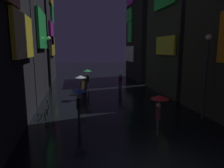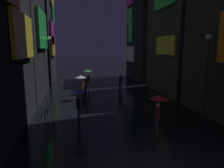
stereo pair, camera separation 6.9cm
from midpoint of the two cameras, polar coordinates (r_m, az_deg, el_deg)
The scene contains 12 objects.
building_left_far at distance 28.41m, azimuth -20.95°, elevation 15.27°, with size 4.25×8.14×14.47m.
building_right_mid at distance 21.17m, azimuth 18.95°, elevation 14.54°, with size 4.25×7.24×12.36m.
building_right_far at distance 29.46m, azimuth 10.08°, elevation 15.75°, with size 4.25×7.25×14.67m.
pedestrian_midstreet_centre_clear at distance 17.11m, azimuth -8.69°, elevation 0.97°, with size 0.90×0.90×2.12m.
pedestrian_foreground_left_clear at distance 21.03m, azimuth 2.85°, elevation 2.75°, with size 0.90×0.90×2.12m.
pedestrian_midstreet_left_red at distance 10.13m, azimuth 13.43°, elevation -5.49°, with size 0.90×0.90×2.12m.
pedestrian_near_crossing_black at distance 19.34m, azimuth -7.28°, elevation 2.04°, with size 0.90×0.90×2.12m.
pedestrian_foreground_right_blue at distance 11.67m, azimuth -9.40°, elevation -3.30°, with size 0.90×0.90×2.12m.
pedestrian_far_right_green at distance 21.85m, azimuth -6.82°, elevation 2.97°, with size 0.90×0.90×2.12m.
bicycle_parked_at_storefront at distance 13.68m, azimuth -18.04°, elevation -7.23°, with size 0.12×1.82×0.96m.
streetlamp_right_near at distance 13.22m, azimuth 25.48°, elevation 4.42°, with size 0.36×0.36×5.17m.
streetlamp_left_far at distance 20.14m, azimuth -17.18°, elevation 7.00°, with size 0.36×0.36×5.46m.
Camera 2 is at (-2.75, -5.81, 4.33)m, focal length 32.00 mm.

